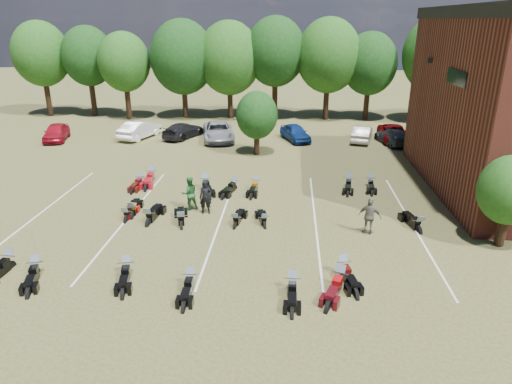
# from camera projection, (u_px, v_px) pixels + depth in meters

# --- Properties ---
(ground) EXTENTS (160.00, 160.00, 0.00)m
(ground) POSITION_uv_depth(u_px,v_px,m) (275.00, 247.00, 21.30)
(ground) COLOR brown
(ground) RESTS_ON ground
(car_0) EXTENTS (2.71, 4.54, 1.45)m
(car_0) POSITION_uv_depth(u_px,v_px,m) (56.00, 132.00, 39.75)
(car_0) COLOR maroon
(car_0) RESTS_ON ground
(car_1) EXTENTS (3.02, 4.99, 1.55)m
(car_1) POSITION_uv_depth(u_px,v_px,m) (140.00, 129.00, 40.52)
(car_1) COLOR silver
(car_1) RESTS_ON ground
(car_2) EXTENTS (3.61, 5.95, 1.54)m
(car_2) POSITION_uv_depth(u_px,v_px,m) (218.00, 132.00, 39.79)
(car_2) COLOR #979A9F
(car_2) RESTS_ON ground
(car_3) EXTENTS (3.53, 4.98, 1.34)m
(car_3) POSITION_uv_depth(u_px,v_px,m) (183.00, 130.00, 40.65)
(car_3) COLOR black
(car_3) RESTS_ON ground
(car_4) EXTENTS (3.08, 4.47, 1.41)m
(car_4) POSITION_uv_depth(u_px,v_px,m) (295.00, 133.00, 39.66)
(car_4) COLOR navy
(car_4) RESTS_ON ground
(car_5) EXTENTS (2.41, 4.37, 1.37)m
(car_5) POSITION_uv_depth(u_px,v_px,m) (362.00, 134.00, 39.48)
(car_5) COLOR #B1B1AC
(car_5) RESTS_ON ground
(car_6) EXTENTS (2.29, 4.93, 1.37)m
(car_6) POSITION_uv_depth(u_px,v_px,m) (394.00, 133.00, 39.49)
(car_6) COLOR #5B0507
(car_6) RESTS_ON ground
(car_7) EXTENTS (2.74, 4.69, 1.28)m
(car_7) POSITION_uv_depth(u_px,v_px,m) (393.00, 137.00, 38.65)
(car_7) COLOR #3D3D43
(car_7) RESTS_ON ground
(person_black) EXTENTS (0.73, 0.53, 1.85)m
(person_black) POSITION_uv_depth(u_px,v_px,m) (206.00, 198.00, 24.66)
(person_black) COLOR black
(person_black) RESTS_ON ground
(person_green) EXTENTS (1.14, 1.04, 1.90)m
(person_green) POSITION_uv_depth(u_px,v_px,m) (190.00, 193.00, 25.20)
(person_green) COLOR #24622B
(person_green) RESTS_ON ground
(person_grey) EXTENTS (1.20, 0.82, 1.90)m
(person_grey) POSITION_uv_depth(u_px,v_px,m) (370.00, 216.00, 22.26)
(person_grey) COLOR #5D5950
(person_grey) RESTS_ON ground
(motorcycle_0) EXTENTS (1.32, 2.29, 1.22)m
(motorcycle_0) POSITION_uv_depth(u_px,v_px,m) (37.00, 275.00, 18.98)
(motorcycle_0) COLOR black
(motorcycle_0) RESTS_ON ground
(motorcycle_1) EXTENTS (0.81, 2.27, 1.25)m
(motorcycle_1) POSITION_uv_depth(u_px,v_px,m) (10.00, 268.00, 19.48)
(motorcycle_1) COLOR black
(motorcycle_1) RESTS_ON ground
(motorcycle_2) EXTENTS (1.16, 2.28, 1.22)m
(motorcycle_2) POSITION_uv_depth(u_px,v_px,m) (128.00, 275.00, 18.96)
(motorcycle_2) COLOR black
(motorcycle_2) RESTS_ON ground
(motorcycle_3) EXTENTS (0.76, 2.13, 1.17)m
(motorcycle_3) POSITION_uv_depth(u_px,v_px,m) (191.00, 287.00, 18.13)
(motorcycle_3) COLOR black
(motorcycle_3) RESTS_ON ground
(motorcycle_4) EXTENTS (0.69, 2.16, 1.20)m
(motorcycle_4) POSITION_uv_depth(u_px,v_px,m) (292.00, 291.00, 17.83)
(motorcycle_4) COLOR black
(motorcycle_4) RESTS_ON ground
(motorcycle_5) EXTENTS (1.14, 2.33, 1.25)m
(motorcycle_5) POSITION_uv_depth(u_px,v_px,m) (343.00, 275.00, 18.98)
(motorcycle_5) COLOR black
(motorcycle_5) RESTS_ON ground
(motorcycle_6) EXTENTS (1.48, 2.44, 1.30)m
(motorcycle_6) POSITION_uv_depth(u_px,v_px,m) (339.00, 287.00, 18.14)
(motorcycle_6) COLOR #3E080E
(motorcycle_6) RESTS_ON ground
(motorcycle_7) EXTENTS (0.67, 2.06, 1.15)m
(motorcycle_7) POSITION_uv_depth(u_px,v_px,m) (126.00, 221.00, 24.00)
(motorcycle_7) COLOR maroon
(motorcycle_7) RESTS_ON ground
(motorcycle_8) EXTENTS (1.04, 2.36, 1.27)m
(motorcycle_8) POSITION_uv_depth(u_px,v_px,m) (133.00, 217.00, 24.49)
(motorcycle_8) COLOR black
(motorcycle_8) RESTS_ON ground
(motorcycle_9) EXTENTS (0.97, 2.48, 1.35)m
(motorcycle_9) POSITION_uv_depth(u_px,v_px,m) (149.00, 225.00, 23.61)
(motorcycle_9) COLOR black
(motorcycle_9) RESTS_ON ground
(motorcycle_10) EXTENTS (1.29, 2.45, 1.31)m
(motorcycle_10) POSITION_uv_depth(u_px,v_px,m) (182.00, 227.00, 23.30)
(motorcycle_10) COLOR black
(motorcycle_10) RESTS_ON ground
(motorcycle_11) EXTENTS (0.97, 2.17, 1.17)m
(motorcycle_11) POSITION_uv_depth(u_px,v_px,m) (235.00, 227.00, 23.32)
(motorcycle_11) COLOR black
(motorcycle_11) RESTS_ON ground
(motorcycle_12) EXTENTS (1.07, 2.08, 1.11)m
(motorcycle_12) POSITION_uv_depth(u_px,v_px,m) (264.00, 227.00, 23.34)
(motorcycle_12) COLOR black
(motorcycle_12) RESTS_ON ground
(motorcycle_13) EXTENTS (1.22, 2.39, 1.28)m
(motorcycle_13) POSITION_uv_depth(u_px,v_px,m) (418.00, 232.00, 22.80)
(motorcycle_13) COLOR black
(motorcycle_13) RESTS_ON ground
(motorcycle_14) EXTENTS (0.72, 2.10, 1.16)m
(motorcycle_14) POSITION_uv_depth(u_px,v_px,m) (141.00, 185.00, 29.25)
(motorcycle_14) COLOR #420C09
(motorcycle_14) RESTS_ON ground
(motorcycle_15) EXTENTS (0.98, 2.56, 1.40)m
(motorcycle_15) POSITION_uv_depth(u_px,v_px,m) (152.00, 181.00, 30.03)
(motorcycle_15) COLOR maroon
(motorcycle_15) RESTS_ON ground
(motorcycle_16) EXTENTS (1.49, 2.57, 1.37)m
(motorcycle_16) POSITION_uv_depth(u_px,v_px,m) (206.00, 188.00, 28.64)
(motorcycle_16) COLOR black
(motorcycle_16) RESTS_ON ground
(motorcycle_17) EXTENTS (0.94, 2.31, 1.26)m
(motorcycle_17) POSITION_uv_depth(u_px,v_px,m) (256.00, 189.00, 28.51)
(motorcycle_17) COLOR black
(motorcycle_17) RESTS_ON ground
(motorcycle_18) EXTENTS (1.32, 2.34, 1.25)m
(motorcycle_18) POSITION_uv_depth(u_px,v_px,m) (234.00, 190.00, 28.42)
(motorcycle_18) COLOR black
(motorcycle_18) RESTS_ON ground
(motorcycle_19) EXTENTS (1.00, 2.28, 1.23)m
(motorcycle_19) POSITION_uv_depth(u_px,v_px,m) (348.00, 187.00, 28.90)
(motorcycle_19) COLOR black
(motorcycle_19) RESTS_ON ground
(motorcycle_20) EXTENTS (0.83, 2.14, 1.17)m
(motorcycle_20) POSITION_uv_depth(u_px,v_px,m) (370.00, 187.00, 28.95)
(motorcycle_20) COLOR black
(motorcycle_20) RESTS_ON ground
(tree_line) EXTENTS (56.00, 6.00, 9.79)m
(tree_line) POSITION_uv_depth(u_px,v_px,m) (276.00, 58.00, 46.16)
(tree_line) COLOR black
(tree_line) RESTS_ON ground
(young_tree_near_building) EXTENTS (2.80, 2.80, 4.16)m
(young_tree_near_building) POSITION_uv_depth(u_px,v_px,m) (510.00, 190.00, 20.52)
(young_tree_near_building) COLOR black
(young_tree_near_building) RESTS_ON ground
(young_tree_midfield) EXTENTS (3.20, 3.20, 4.70)m
(young_tree_midfield) POSITION_uv_depth(u_px,v_px,m) (257.00, 115.00, 34.79)
(young_tree_midfield) COLOR black
(young_tree_midfield) RESTS_ON ground
(parking_lines) EXTENTS (20.10, 14.00, 0.01)m
(parking_lines) POSITION_uv_depth(u_px,v_px,m) (221.00, 219.00, 24.30)
(parking_lines) COLOR silver
(parking_lines) RESTS_ON ground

